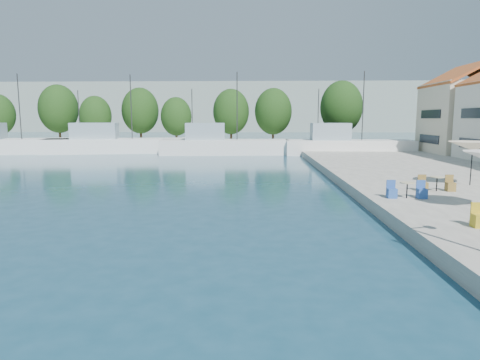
{
  "coord_description": "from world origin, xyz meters",
  "views": [
    {
      "loc": [
        0.64,
        3.26,
        4.32
      ],
      "look_at": [
        -0.19,
        26.0,
        1.04
      ],
      "focal_mm": 32.0,
      "sensor_mm": 36.0,
      "label": 1
    }
  ],
  "objects_px": {
    "trawler_03": "(221,146)",
    "trawler_04": "(346,146)",
    "trawler_02": "(114,144)",
    "umbrella_cream": "(473,146)"
  },
  "relations": [
    {
      "from": "trawler_03",
      "to": "trawler_04",
      "type": "xyz_separation_m",
      "value": [
        14.9,
        -0.21,
        0.0
      ]
    },
    {
      "from": "trawler_04",
      "to": "trawler_02",
      "type": "bearing_deg",
      "value": 176.36
    },
    {
      "from": "trawler_03",
      "to": "trawler_04",
      "type": "distance_m",
      "value": 14.9
    },
    {
      "from": "trawler_03",
      "to": "trawler_04",
      "type": "relative_size",
      "value": 1.04
    },
    {
      "from": "trawler_02",
      "to": "umbrella_cream",
      "type": "height_order",
      "value": "trawler_02"
    },
    {
      "from": "trawler_02",
      "to": "trawler_03",
      "type": "relative_size",
      "value": 1.2
    },
    {
      "from": "trawler_04",
      "to": "umbrella_cream",
      "type": "bearing_deg",
      "value": -86.27
    },
    {
      "from": "trawler_02",
      "to": "trawler_03",
      "type": "height_order",
      "value": "same"
    },
    {
      "from": "umbrella_cream",
      "to": "trawler_04",
      "type": "bearing_deg",
      "value": 92.92
    },
    {
      "from": "trawler_03",
      "to": "umbrella_cream",
      "type": "distance_m",
      "value": 31.87
    }
  ]
}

